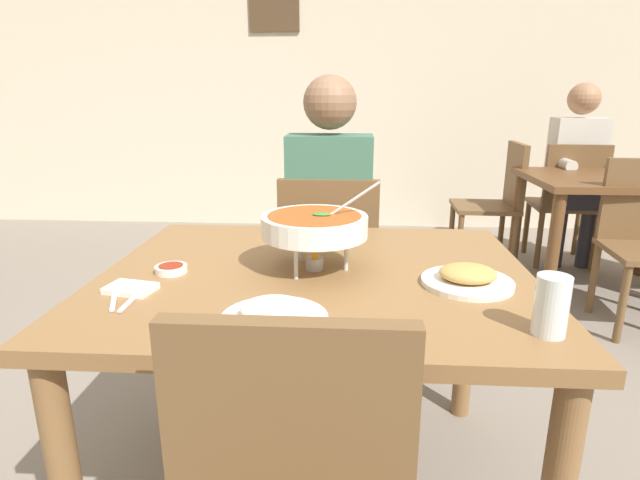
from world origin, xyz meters
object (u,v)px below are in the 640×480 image
at_px(drink_glass, 551,309).
at_px(chair_bg_right, 498,197).
at_px(sauce_dish, 171,269).
at_px(dining_table_far, 610,198).
at_px(chair_diner_main, 329,262).
at_px(chair_bg_left, 568,198).
at_px(dining_table_main, 317,305).
at_px(diner_main, 330,209).
at_px(patron_bg_left, 577,164).
at_px(curry_bowl, 315,226).
at_px(rice_plate, 274,314).
at_px(appetizer_plate, 467,278).

distance_m(drink_glass, chair_bg_right, 2.78).
xyz_separation_m(sauce_dish, dining_table_far, (2.10, 1.86, -0.14)).
distance_m(chair_diner_main, chair_bg_left, 2.27).
distance_m(dining_table_main, sauce_dish, 0.43).
distance_m(diner_main, drink_glass, 1.28).
bearing_deg(dining_table_far, patron_bg_left, 88.60).
relative_size(dining_table_far, patron_bg_left, 0.76).
bearing_deg(chair_bg_right, drink_glass, -103.53).
bearing_deg(dining_table_far, curry_bowl, -133.27).
distance_m(sauce_dish, drink_glass, 0.98).
height_order(chair_diner_main, diner_main, diner_main).
distance_m(diner_main, sauce_dish, 0.95).
bearing_deg(chair_diner_main, sauce_dish, -116.60).
xyz_separation_m(rice_plate, patron_bg_left, (1.78, 2.72, -0.02)).
distance_m(appetizer_plate, chair_bg_right, 2.54).
height_order(dining_table_main, rice_plate, rice_plate).
distance_m(diner_main, curry_bowl, 0.81).
xyz_separation_m(diner_main, curry_bowl, (-0.01, -0.80, 0.13)).
bearing_deg(chair_diner_main, chair_bg_right, 53.14).
height_order(sauce_dish, dining_table_far, sauce_dish).
relative_size(diner_main, curry_bowl, 3.94).
distance_m(dining_table_main, rice_plate, 0.37).
xyz_separation_m(appetizer_plate, patron_bg_left, (1.30, 2.46, -0.02)).
bearing_deg(patron_bg_left, dining_table_main, -125.61).
xyz_separation_m(drink_glass, chair_bg_right, (0.65, 2.69, -0.30)).
bearing_deg(dining_table_main, diner_main, 90.00).
bearing_deg(chair_diner_main, diner_main, 90.00).
bearing_deg(rice_plate, chair_diner_main, 86.42).
bearing_deg(rice_plate, sauce_dish, 138.20).
xyz_separation_m(diner_main, sauce_dish, (-0.41, -0.85, 0.01)).
xyz_separation_m(diner_main, chair_bg_right, (1.16, 1.52, -0.24)).
bearing_deg(chair_diner_main, patron_bg_left, 43.13).
xyz_separation_m(chair_diner_main, appetizer_plate, (0.41, -0.86, 0.26)).
distance_m(diner_main, appetizer_plate, 0.98).
distance_m(dining_table_far, chair_bg_left, 0.52).
bearing_deg(patron_bg_left, diner_main, -137.46).
distance_m(chair_diner_main, chair_bg_right, 1.93).
bearing_deg(chair_bg_right, diner_main, -127.46).
height_order(drink_glass, chair_bg_left, chair_bg_left).
bearing_deg(patron_bg_left, dining_table_far, -91.40).
distance_m(diner_main, dining_table_far, 1.97).
xyz_separation_m(sauce_dish, patron_bg_left, (2.12, 2.42, -0.01)).
xyz_separation_m(curry_bowl, drink_glass, (0.52, -0.37, -0.07)).
relative_size(chair_diner_main, appetizer_plate, 3.75).
height_order(rice_plate, appetizer_plate, same).
bearing_deg(curry_bowl, dining_table_main, -68.09).
bearing_deg(diner_main, patron_bg_left, 42.54).
height_order(curry_bowl, chair_bg_left, curry_bowl).
distance_m(appetizer_plate, drink_glass, 0.30).
bearing_deg(curry_bowl, appetizer_plate, -13.14).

